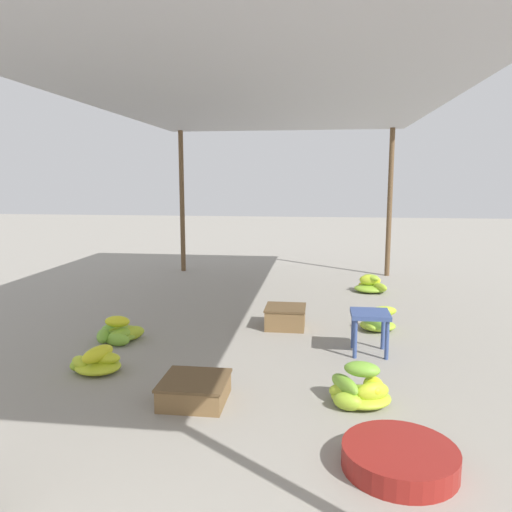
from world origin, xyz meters
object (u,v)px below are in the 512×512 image
Objects in this scene: stool at (370,320)px; crate_mid at (195,390)px; banana_pile_right_0 at (371,285)px; basin_black at (400,458)px; banana_pile_left_0 at (119,333)px; banana_pile_right_1 at (360,391)px; banana_pile_left_1 at (95,362)px; banana_pile_right_2 at (378,322)px; crate_near at (285,317)px.

stool is 0.84× the size of crate_mid.
basin_black is at bearing -93.53° from banana_pile_right_0.
stool reaches higher than banana_pile_right_0.
banana_pile_left_0 is 1.09× the size of banana_pile_right_1.
banana_pile_right_2 reaches higher than banana_pile_left_1.
crate_mid is (-1.58, -3.73, -0.01)m from banana_pile_right_0.
banana_pile_right_1 reaches higher than banana_pile_left_1.
stool is 0.62× the size of basin_black.
basin_black is 1.19× the size of banana_pile_right_0.
basin_black is 1.35× the size of crate_mid.
banana_pile_right_0 is 2.14m from crate_near.
basin_black is 2.67m from crate_near.
banana_pile_left_1 is 1.03× the size of banana_pile_right_2.
banana_pile_right_1 is at bearing -26.77° from banana_pile_left_0.
crate_mid is at bearing 152.78° from basin_black.
banana_pile_right_0 is at bearing 83.28° from banana_pile_right_1.
banana_pile_right_0 is 1.84m from banana_pile_right_2.
banana_pile_right_1 reaches higher than banana_pile_right_0.
banana_pile_right_1 reaches higher than banana_pile_left_0.
basin_black is at bearing -38.46° from banana_pile_left_0.
banana_pile_right_0 reaches higher than banana_pile_right_2.
banana_pile_right_1 is (-0.16, 0.77, 0.04)m from basin_black.
banana_pile_right_1 is (2.22, -1.12, 0.02)m from banana_pile_left_0.
stool is 1.11m from banana_pile_right_1.
crate_mid reaches higher than basin_black.
crate_near is at bearing -179.09° from banana_pile_right_2.
stool is 1.09m from crate_near.
crate_mid is (1.07, -1.21, 0.01)m from banana_pile_left_0.
banana_pile_left_0 is 2.63m from banana_pile_right_2.
crate_near is 0.92× the size of crate_mid.
banana_pile_right_0 is at bearing 43.51° from banana_pile_left_0.
banana_pile_right_1 is (-0.17, -1.07, -0.21)m from stool.
banana_pile_left_1 is 0.85× the size of banana_pile_right_0.
banana_pile_left_1 is at bearing 153.94° from basin_black.
stool is at bearing 41.51° from crate_mid.
banana_pile_left_0 reaches higher than banana_pile_right_2.
banana_pile_left_1 is at bearing 155.61° from crate_mid.
crate_near is (1.58, 0.66, 0.03)m from banana_pile_left_0.
banana_pile_right_0 is (2.65, 2.51, 0.02)m from banana_pile_left_0.
banana_pile_right_2 reaches higher than basin_black.
banana_pile_right_2 is (0.15, 0.73, -0.22)m from stool.
banana_pile_left_1 reaches higher than crate_mid.
basin_black is at bearing -72.65° from crate_near.
banana_pile_right_1 is 0.97× the size of crate_mid.
basin_black is at bearing -27.22° from crate_mid.
banana_pile_right_1 reaches higher than crate_mid.
stool is 0.73× the size of banana_pile_right_0.
stool is 0.91× the size of crate_near.
basin_black is at bearing -78.48° from banana_pile_right_1.
banana_pile_right_1 is at bearing 101.52° from basin_black.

